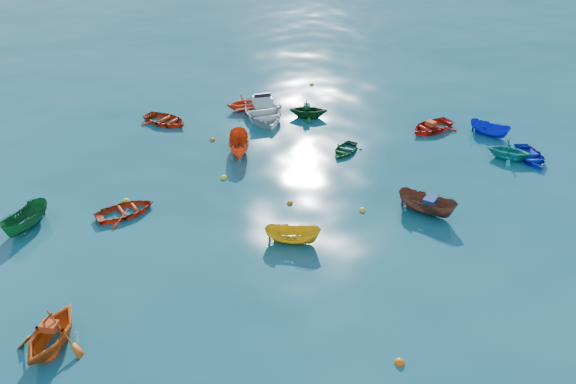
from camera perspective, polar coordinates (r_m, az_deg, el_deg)
ground at (r=26.01m, az=6.38°, el=-5.40°), size 160.00×160.00×0.00m
sampan_brown_mid at (r=28.92m, az=13.78°, el=-2.06°), size 2.16×3.24×1.17m
dinghy_blue_se at (r=36.00m, az=23.32°, el=3.06°), size 3.41×3.68×0.62m
dinghy_orange_w at (r=22.85m, az=-22.64°, el=-14.23°), size 3.96×3.97×1.58m
sampan_yellow_mid at (r=26.02m, az=0.47°, el=-5.15°), size 2.57×2.47×1.00m
dinghy_green_e at (r=34.08m, az=5.78°, el=4.05°), size 2.90×2.59×0.50m
dinghy_cyan_se at (r=35.55m, az=21.38°, el=3.13°), size 3.13×3.26×1.32m
dinghy_red_nw at (r=29.15m, az=-16.11°, el=-2.16°), size 3.05×2.26×0.61m
sampan_orange_n at (r=33.96m, az=-4.93°, el=3.99°), size 2.70×3.39×1.25m
dinghy_green_n at (r=38.66m, az=2.06°, el=7.57°), size 3.40×3.35×1.35m
dinghy_red_ne at (r=37.95m, az=14.32°, el=6.13°), size 3.41×2.47×0.70m
sampan_blue_far at (r=38.29m, az=19.69°, el=5.46°), size 1.65×2.77×1.01m
dinghy_red_far at (r=38.63m, az=-12.31°, el=6.83°), size 3.48×3.97×0.69m
dinghy_orange_far at (r=39.98m, az=-4.51°, el=8.30°), size 2.84×2.61×1.26m
sampan_green_far at (r=29.74m, az=-24.88°, el=-3.32°), size 2.98×2.58×1.12m
motorboat_white at (r=38.65m, az=-2.56°, el=7.55°), size 5.08×5.98×1.65m
tarp_blue_a at (r=28.49m, az=14.25°, el=-0.87°), size 0.88×0.78×0.35m
tarp_orange_a at (r=22.26m, az=-23.06°, el=-12.43°), size 0.74×0.73×0.29m
tarp_green_b at (r=38.35m, az=1.93°, el=8.69°), size 0.69×0.71×0.27m
tarp_orange_b at (r=37.69m, az=14.32°, el=6.77°), size 0.46×0.60×0.29m
buoy_or_a at (r=21.02m, az=11.25°, el=-16.67°), size 0.37×0.37×0.37m
buoy_ye_a at (r=28.50m, az=7.55°, el=-1.90°), size 0.33×0.33×0.33m
buoy_or_c at (r=28.84m, az=0.19°, el=-1.16°), size 0.31×0.31×0.31m
buoy_ye_c at (r=31.30m, az=-6.53°, el=1.40°), size 0.39×0.39×0.39m
buoy_or_d at (r=39.39m, az=14.84°, el=6.98°), size 0.32×0.32×0.32m
buoy_ye_d at (r=30.19m, az=-16.14°, el=-0.93°), size 0.36×0.36×0.36m
buoy_or_e at (r=35.70m, az=-7.67°, el=5.22°), size 0.34×0.34×0.34m
buoy_ye_e at (r=44.57m, az=2.43°, el=10.80°), size 0.35×0.35×0.35m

